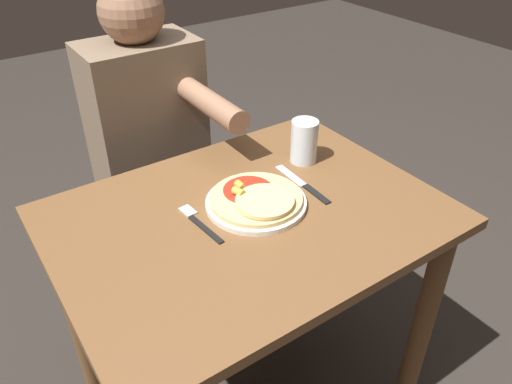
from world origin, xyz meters
TOP-DOWN VIEW (x-y plane):
  - dining_table at (0.00, 0.00)m, footprint 0.95×0.71m
  - plate at (0.04, 0.02)m, footprint 0.26×0.26m
  - pizza at (0.03, 0.01)m, footprint 0.24×0.24m
  - fork at (-0.12, 0.04)m, footprint 0.03×0.18m
  - knife at (0.19, 0.02)m, footprint 0.03×0.22m
  - drinking_glass at (0.28, 0.12)m, footprint 0.08×0.08m
  - person_diner at (0.00, 0.60)m, footprint 0.36×0.52m

SIDE VIEW (x-z plane):
  - dining_table at x=0.00m, z-range 0.24..1.01m
  - person_diner at x=0.00m, z-range 0.11..1.34m
  - fork at x=-0.12m, z-range 0.77..0.78m
  - knife at x=0.19m, z-range 0.77..0.78m
  - plate at x=0.04m, z-range 0.77..0.78m
  - pizza at x=0.03m, z-range 0.78..0.81m
  - drinking_glass at x=0.28m, z-range 0.77..0.90m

